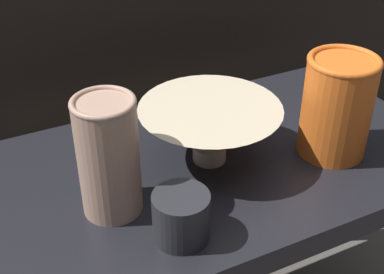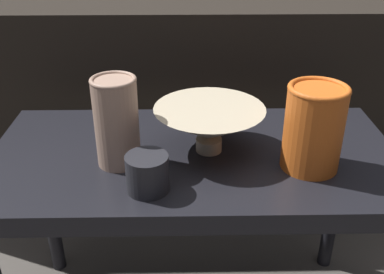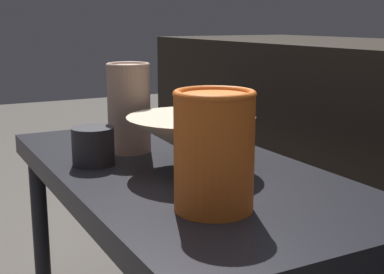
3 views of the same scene
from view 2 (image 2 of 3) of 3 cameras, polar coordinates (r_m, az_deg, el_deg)
The scene contains 6 objects.
table at distance 0.93m, azimuth 0.25°, elevation -4.72°, with size 0.82×0.41×0.46m.
couch_backdrop at distance 1.47m, azimuth -0.26°, elevation 4.79°, with size 1.60×0.50×0.66m.
bowl at distance 0.88m, azimuth 2.20°, elevation 1.64°, with size 0.22×0.22×0.09m.
vase_textured_left at distance 0.83m, azimuth -9.57°, elevation 2.02°, with size 0.08×0.08×0.17m.
vase_colorful_right at distance 0.84m, azimuth 15.21°, elevation 1.28°, with size 0.11×0.11×0.16m.
cup at distance 0.77m, azimuth -5.69°, elevation -4.58°, with size 0.07×0.07×0.07m.
Camera 2 is at (-0.02, -0.78, 0.91)m, focal length 42.00 mm.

